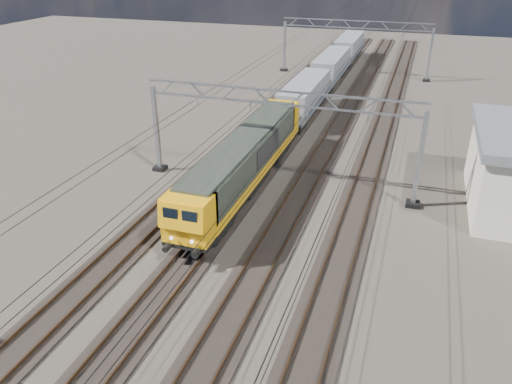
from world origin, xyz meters
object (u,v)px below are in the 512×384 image
(catenary_gantry_far, at_px, (355,46))
(locomotive, at_px, (246,159))
(hopper_wagon_third, at_px, (349,46))
(hopper_wagon_lead, at_px, (304,95))
(hopper_wagon_mid, at_px, (331,66))
(catenary_gantry_mid, at_px, (278,136))

(catenary_gantry_far, xyz_separation_m, locomotive, (-2.00, -37.14, -1.58))
(locomotive, relative_size, hopper_wagon_third, 1.62)
(hopper_wagon_third, bearing_deg, hopper_wagon_lead, -90.00)
(hopper_wagon_mid, bearing_deg, catenary_gantry_mid, -86.28)
(catenary_gantry_far, xyz_separation_m, hopper_wagon_third, (-2.00, 8.95, -1.67))
(catenary_gantry_mid, height_order, hopper_wagon_mid, catenary_gantry_mid)
(hopper_wagon_third, bearing_deg, catenary_gantry_far, -77.40)
(hopper_wagon_mid, bearing_deg, locomotive, -90.00)
(catenary_gantry_far, distance_m, hopper_wagon_mid, 5.86)
(hopper_wagon_lead, bearing_deg, hopper_wagon_third, 90.00)
(catenary_gantry_far, distance_m, locomotive, 37.23)
(locomotive, distance_m, hopper_wagon_mid, 31.90)
(catenary_gantry_mid, height_order, catenary_gantry_far, same)
(catenary_gantry_mid, distance_m, catenary_gantry_far, 36.00)
(locomotive, bearing_deg, hopper_wagon_third, 90.00)
(catenary_gantry_mid, relative_size, hopper_wagon_lead, 1.53)
(catenary_gantry_far, relative_size, hopper_wagon_lead, 1.53)
(catenary_gantry_mid, xyz_separation_m, hopper_wagon_lead, (-2.00, 16.55, -1.67))
(hopper_wagon_lead, bearing_deg, hopper_wagon_mid, 90.00)
(hopper_wagon_mid, distance_m, hopper_wagon_third, 14.20)
(locomotive, height_order, hopper_wagon_mid, locomotive)
(catenary_gantry_far, xyz_separation_m, hopper_wagon_mid, (-2.00, -5.25, -1.67))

